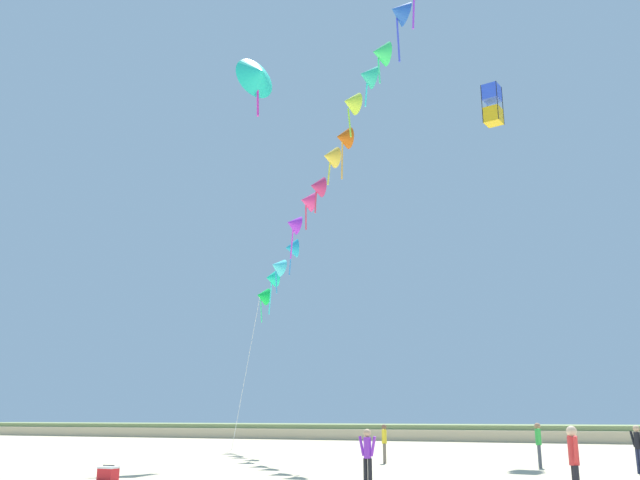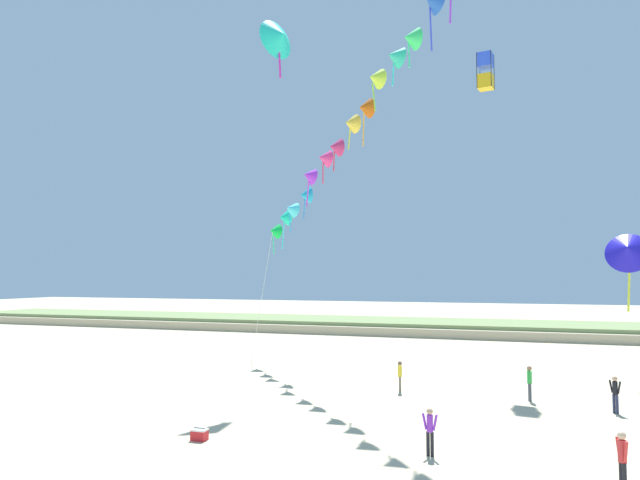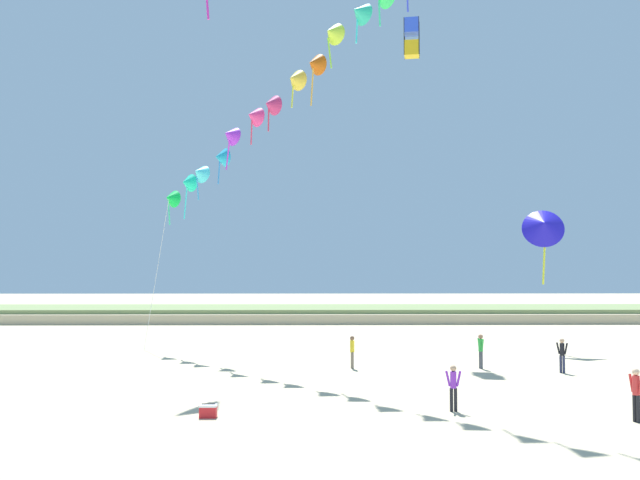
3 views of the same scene
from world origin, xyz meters
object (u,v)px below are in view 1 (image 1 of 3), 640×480
(person_near_right, at_px, (638,446))
(large_kite_low_lead, at_px, (258,75))
(person_far_left, at_px, (539,442))
(person_far_right, at_px, (384,441))
(person_near_left, at_px, (574,459))
(large_kite_high_solo, at_px, (492,105))
(person_mid_center, at_px, (367,454))
(beach_cooler, at_px, (108,473))

(person_near_right, xyz_separation_m, large_kite_low_lead, (-17.65, 3.28, 20.02))
(person_far_left, distance_m, person_far_right, 6.43)
(person_near_right, relative_size, person_far_left, 0.96)
(person_near_left, xyz_separation_m, person_far_right, (-8.54, 11.98, -0.07))
(person_near_left, xyz_separation_m, person_far_left, (-2.10, 11.88, -0.02))
(person_far_left, xyz_separation_m, large_kite_high_solo, (-2.09, 8.52, 18.73))
(person_mid_center, height_order, person_far_left, person_far_left)
(person_mid_center, height_order, large_kite_high_solo, large_kite_high_solo)
(person_near_left, relative_size, large_kite_low_lead, 0.44)
(person_mid_center, distance_m, person_far_right, 10.67)
(person_far_left, relative_size, person_far_right, 1.05)
(person_near_left, relative_size, person_far_left, 1.02)
(person_far_left, xyz_separation_m, large_kite_low_lead, (-14.10, 1.82, 19.98))
(person_far_right, xyz_separation_m, large_kite_high_solo, (4.34, 8.42, 18.78))
(person_far_left, distance_m, large_kite_low_lead, 24.52)
(large_kite_low_lead, distance_m, beach_cooler, 24.49)
(large_kite_high_solo, distance_m, beach_cooler, 29.29)
(large_kite_low_lead, xyz_separation_m, beach_cooler, (2.17, -12.81, -20.76))
(beach_cooler, bearing_deg, large_kite_low_lead, 99.62)
(person_far_left, distance_m, beach_cooler, 16.24)
(person_far_left, xyz_separation_m, person_far_right, (-6.43, 0.10, -0.05))
(person_near_right, relative_size, person_far_right, 1.02)
(person_far_right, distance_m, large_kite_high_solo, 21.03)
(person_near_left, bearing_deg, beach_cooler, 176.38)
(person_near_right, height_order, person_far_left, person_far_left)
(person_near_left, distance_m, person_far_left, 12.06)
(beach_cooler, bearing_deg, person_near_right, 31.61)
(large_kite_high_solo, bearing_deg, person_far_left, -76.21)
(person_near_right, height_order, person_far_right, person_near_right)
(large_kite_low_lead, relative_size, large_kite_high_solo, 1.66)
(person_mid_center, distance_m, person_far_left, 10.74)
(person_far_right, bearing_deg, person_near_right, -8.90)
(person_mid_center, xyz_separation_m, large_kite_low_lead, (-10.60, 11.97, 20.04))
(person_near_left, xyz_separation_m, person_near_right, (1.45, 10.41, -0.05))
(person_far_left, bearing_deg, large_kite_high_solo, 103.79)
(person_near_left, xyz_separation_m, large_kite_high_solo, (-4.19, 20.40, 18.71))
(person_near_left, bearing_deg, person_mid_center, 162.92)
(person_mid_center, distance_m, large_kite_high_solo, 26.53)
(person_near_left, height_order, person_mid_center, person_near_left)
(person_far_right, bearing_deg, person_far_left, -0.91)
(person_near_left, distance_m, person_far_right, 14.71)
(person_near_right, bearing_deg, person_far_right, 171.10)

